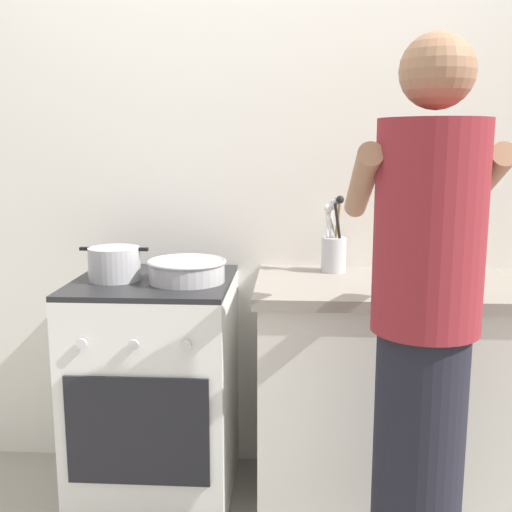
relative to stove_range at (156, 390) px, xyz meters
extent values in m
cube|color=silver|center=(0.55, 0.35, 0.80)|extent=(3.20, 0.10, 2.50)
cube|color=silver|center=(0.90, 0.00, -0.02)|extent=(0.96, 0.56, 0.86)
cube|color=gray|center=(0.90, 0.00, 0.43)|extent=(1.00, 0.60, 0.04)
cube|color=white|center=(0.00, 0.00, -0.01)|extent=(0.60, 0.60, 0.88)
cube|color=#232326|center=(0.00, 0.00, 0.44)|extent=(0.60, 0.60, 0.02)
cube|color=black|center=(0.00, -0.30, -0.03)|extent=(0.51, 0.01, 0.40)
cylinder|color=silver|center=(-0.18, -0.31, 0.29)|extent=(0.04, 0.01, 0.04)
cylinder|color=silver|center=(0.00, -0.31, 0.29)|extent=(0.04, 0.01, 0.04)
cylinder|color=silver|center=(0.18, -0.31, 0.29)|extent=(0.04, 0.01, 0.04)
cylinder|color=#B2B2B7|center=(-0.14, -0.02, 0.51)|extent=(0.20, 0.20, 0.13)
cube|color=black|center=(-0.25, -0.02, 0.57)|extent=(0.04, 0.02, 0.01)
cube|color=black|center=(-0.03, -0.02, 0.57)|extent=(0.04, 0.02, 0.01)
cylinder|color=#B7B7BC|center=(0.14, -0.04, 0.49)|extent=(0.28, 0.28, 0.08)
torus|color=#B7B7BC|center=(0.14, -0.04, 0.53)|extent=(0.30, 0.30, 0.01)
cylinder|color=silver|center=(0.70, 0.19, 0.52)|extent=(0.10, 0.10, 0.14)
cylinder|color=silver|center=(0.69, 0.18, 0.59)|extent=(0.03, 0.04, 0.23)
sphere|color=silver|center=(0.69, 0.18, 0.72)|extent=(0.03, 0.03, 0.03)
cylinder|color=silver|center=(0.69, 0.19, 0.59)|extent=(0.02, 0.06, 0.23)
sphere|color=silver|center=(0.69, 0.19, 0.72)|extent=(0.03, 0.03, 0.03)
cylinder|color=white|center=(0.67, 0.18, 0.59)|extent=(0.02, 0.04, 0.22)
sphere|color=white|center=(0.67, 0.18, 0.71)|extent=(0.03, 0.03, 0.03)
cylinder|color=#B7BABF|center=(0.70, 0.18, 0.60)|extent=(0.04, 0.06, 0.25)
sphere|color=#B7BABF|center=(0.70, 0.18, 0.73)|extent=(0.03, 0.03, 0.03)
cylinder|color=#9E7547|center=(0.71, 0.19, 0.60)|extent=(0.03, 0.05, 0.26)
sphere|color=#9E7547|center=(0.71, 0.19, 0.74)|extent=(0.03, 0.03, 0.03)
cylinder|color=black|center=(0.72, 0.17, 0.60)|extent=(0.05, 0.06, 0.27)
sphere|color=black|center=(0.72, 0.17, 0.74)|extent=(0.03, 0.03, 0.03)
cylinder|color=silver|center=(0.96, -0.03, 0.48)|extent=(0.04, 0.04, 0.06)
cylinder|color=red|center=(0.96, -0.03, 0.52)|extent=(0.04, 0.04, 0.02)
cylinder|color=gold|center=(1.16, 0.04, 0.54)|extent=(0.07, 0.07, 0.18)
cylinder|color=gold|center=(1.16, 0.04, 0.65)|extent=(0.03, 0.03, 0.04)
cylinder|color=black|center=(1.16, 0.04, 0.68)|extent=(0.03, 0.03, 0.02)
cylinder|color=black|center=(0.91, -0.61, 0.00)|extent=(0.26, 0.26, 0.90)
cylinder|color=maroon|center=(0.91, -0.61, 0.74)|extent=(0.30, 0.30, 0.58)
sphere|color=#A07254|center=(0.91, -0.61, 1.15)|extent=(0.20, 0.20, 0.20)
cylinder|color=#A07254|center=(0.74, -0.47, 0.85)|extent=(0.07, 0.41, 0.24)
cylinder|color=#A07254|center=(1.08, -0.47, 0.85)|extent=(0.07, 0.41, 0.24)
camera|label=1|loc=(0.54, -2.30, 0.97)|focal=43.67mm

